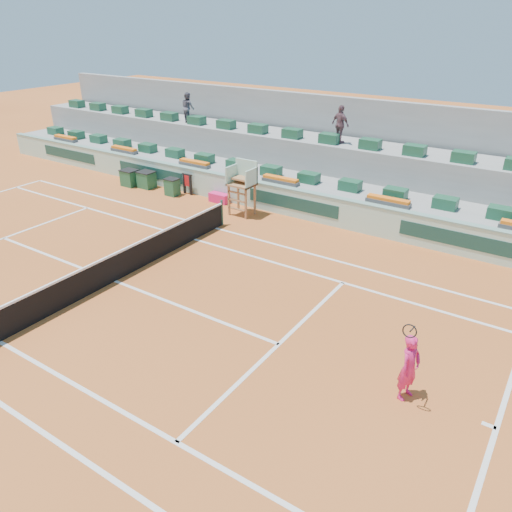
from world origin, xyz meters
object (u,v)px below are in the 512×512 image
object	(u,v)px
umpire_chair	(243,180)
tennis_player	(409,367)
player_bag	(219,198)
drink_cooler_a	(172,187)

from	to	relation	value
umpire_chair	tennis_player	size ratio (longest dim) A/B	1.05
player_bag	umpire_chair	xyz separation A→B (m)	(1.81, -0.61, 1.33)
drink_cooler_a	tennis_player	world-z (taller)	tennis_player
umpire_chair	tennis_player	xyz separation A→B (m)	(9.90, -7.60, -0.70)
umpire_chair	tennis_player	distance (m)	12.50
umpire_chair	drink_cooler_a	size ratio (longest dim) A/B	2.86
player_bag	umpire_chair	world-z (taller)	umpire_chair
player_bag	tennis_player	world-z (taller)	tennis_player
umpire_chair	player_bag	bearing A→B (deg)	161.43
player_bag	drink_cooler_a	distance (m)	2.59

